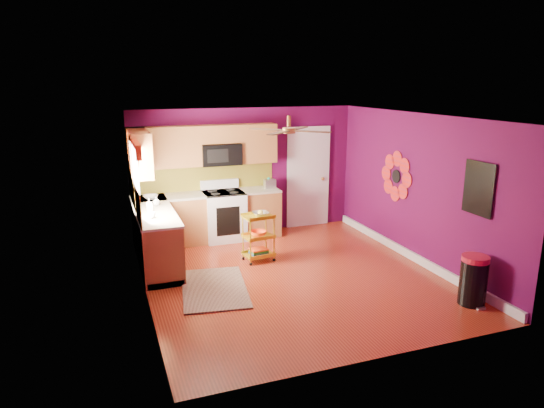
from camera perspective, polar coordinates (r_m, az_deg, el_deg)
name	(u,v)px	position (r m, az deg, el deg)	size (l,w,h in m)	color
ground	(292,276)	(7.78, 2.41, -8.46)	(5.00, 5.00, 0.00)	maroon
room_envelope	(295,175)	(7.31, 2.74, 3.44)	(4.54, 5.04, 2.52)	#53093F
lower_cabinets	(186,227)	(8.94, -10.07, -2.64)	(2.81, 2.31, 0.94)	brown
electric_range	(224,215)	(9.41, -5.69, -1.30)	(0.76, 0.66, 1.13)	white
upper_cabinetry	(185,149)	(9.01, -10.19, 6.39)	(2.80, 2.30, 1.26)	brown
left_window	(135,165)	(7.80, -15.82, 4.38)	(0.08, 1.35, 1.08)	white
panel_door	(308,178)	(10.17, 4.26, 3.05)	(0.95, 0.11, 2.15)	white
right_wall_art	(430,181)	(8.17, 18.09, 2.55)	(0.04, 2.74, 1.04)	black
ceiling_fan	(289,130)	(7.39, 2.00, 8.72)	(1.01, 1.01, 0.26)	#BF8C3F
shag_rug	(214,288)	(7.37, -6.81, -9.81)	(0.93, 1.53, 0.02)	black
rolling_cart	(259,235)	(8.26, -1.56, -3.66)	(0.54, 0.42, 0.89)	gold
trash_can	(473,280)	(7.28, 22.60, -8.28)	(0.38, 0.41, 0.70)	black
teal_kettle	(269,183)	(9.62, -0.39, 2.43)	(0.18, 0.18, 0.21)	#15A491
toaster	(270,184)	(9.56, -0.27, 2.39)	(0.22, 0.15, 0.18)	beige
soap_bottle_a	(149,205)	(8.14, -14.24, -0.08)	(0.10, 0.10, 0.21)	#EA3F72
soap_bottle_b	(156,201)	(8.49, -13.46, 0.34)	(0.12, 0.12, 0.15)	white
counter_dish	(151,197)	(8.99, -14.10, 0.80)	(0.27, 0.27, 0.07)	white
counter_cup	(152,215)	(7.73, -13.98, -1.27)	(0.12, 0.12, 0.10)	white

